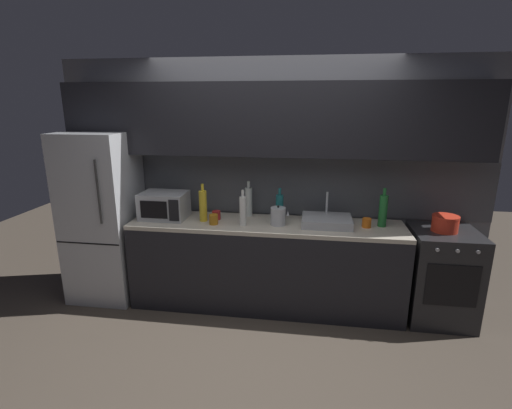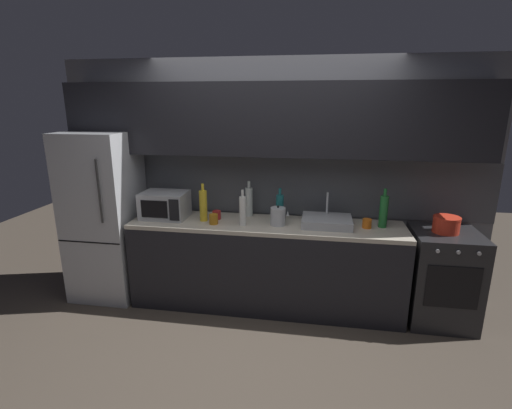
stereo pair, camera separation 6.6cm
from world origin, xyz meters
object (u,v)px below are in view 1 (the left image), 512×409
(mug_red, at_px, (216,215))
(wine_bottle_teal, at_px, (280,207))
(wine_bottle_yellow, at_px, (203,205))
(wine_bottle_green, at_px, (383,210))
(oven_range, at_px, (440,275))
(microwave, at_px, (164,205))
(mug_amber, at_px, (214,219))
(mug_orange, at_px, (367,223))
(kettle, at_px, (278,216))
(wine_bottle_clear, at_px, (249,201))
(wine_bottle_white, at_px, (243,211))
(refrigerator, at_px, (103,217))
(cooking_pot, at_px, (445,223))

(mug_red, bearing_deg, wine_bottle_teal, 8.51)
(wine_bottle_yellow, distance_m, wine_bottle_green, 1.76)
(oven_range, bearing_deg, microwave, 179.59)
(wine_bottle_green, height_order, wine_bottle_teal, wine_bottle_green)
(mug_amber, relative_size, mug_orange, 1.13)
(kettle, xyz_separation_m, wine_bottle_clear, (-0.34, 0.26, 0.07))
(oven_range, relative_size, wine_bottle_white, 2.54)
(microwave, distance_m, mug_red, 0.55)
(wine_bottle_green, height_order, mug_red, wine_bottle_green)
(wine_bottle_clear, distance_m, wine_bottle_white, 0.32)
(refrigerator, height_order, oven_range, refrigerator)
(wine_bottle_yellow, bearing_deg, wine_bottle_clear, 30.03)
(oven_range, bearing_deg, wine_bottle_green, 173.50)
(kettle, relative_size, cooking_pot, 0.83)
(wine_bottle_white, distance_m, mug_orange, 1.20)
(refrigerator, relative_size, wine_bottle_yellow, 4.65)
(wine_bottle_green, xyz_separation_m, wine_bottle_white, (-1.34, -0.16, -0.01))
(wine_bottle_clear, xyz_separation_m, mug_red, (-0.31, -0.17, -0.11))
(oven_range, relative_size, wine_bottle_clear, 2.42)
(mug_red, bearing_deg, refrigerator, -177.67)
(refrigerator, xyz_separation_m, mug_red, (1.22, 0.05, 0.06))
(wine_bottle_clear, height_order, wine_bottle_white, wine_bottle_clear)
(microwave, xyz_separation_m, wine_bottle_clear, (0.85, 0.20, 0.02))
(kettle, distance_m, wine_bottle_yellow, 0.76)
(oven_range, height_order, wine_bottle_green, wine_bottle_green)
(oven_range, bearing_deg, wine_bottle_yellow, -179.44)
(wine_bottle_clear, bearing_deg, microwave, -166.63)
(mug_amber, bearing_deg, wine_bottle_green, 6.23)
(wine_bottle_clear, bearing_deg, cooking_pot, -6.64)
(mug_amber, bearing_deg, wine_bottle_teal, 22.47)
(microwave, distance_m, wine_bottle_green, 2.18)
(kettle, xyz_separation_m, wine_bottle_green, (1.00, 0.10, 0.07))
(cooking_pot, bearing_deg, microwave, 179.62)
(mug_orange, bearing_deg, cooking_pot, -0.99)
(oven_range, bearing_deg, refrigerator, 179.98)
(oven_range, distance_m, wine_bottle_white, 2.01)
(wine_bottle_white, bearing_deg, oven_range, 2.87)
(oven_range, distance_m, microwave, 2.82)
(wine_bottle_clear, distance_m, mug_red, 0.37)
(wine_bottle_white, relative_size, cooking_pot, 1.49)
(oven_range, distance_m, mug_orange, 0.88)
(oven_range, relative_size, mug_red, 10.18)
(mug_orange, bearing_deg, mug_amber, -175.13)
(kettle, relative_size, wine_bottle_yellow, 0.52)
(refrigerator, relative_size, mug_orange, 19.93)
(microwave, height_order, kettle, microwave)
(wine_bottle_yellow, bearing_deg, wine_bottle_white, -9.91)
(wine_bottle_white, relative_size, mug_orange, 3.98)
(wine_bottle_yellow, bearing_deg, mug_red, 32.60)
(wine_bottle_clear, height_order, mug_orange, wine_bottle_clear)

